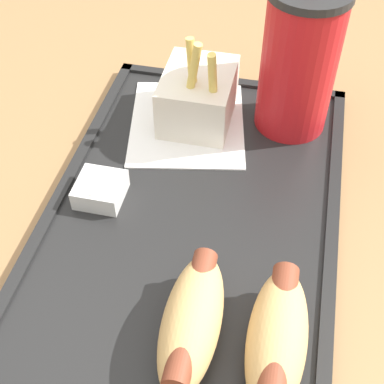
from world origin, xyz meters
name	(u,v)px	position (x,y,z in m)	size (l,w,h in m)	color
food_tray	(192,216)	(-0.05, -0.02, 0.79)	(0.45, 0.28, 0.01)	black
paper_napkin	(187,123)	(-0.18, -0.05, 0.79)	(0.17, 0.15, 0.00)	white
soda_cup	(299,61)	(-0.21, 0.06, 0.87)	(0.08, 0.08, 0.20)	red
hot_dog_far	(277,338)	(0.08, 0.08, 0.82)	(0.12, 0.05, 0.05)	tan
hot_dog_near	(192,321)	(0.08, 0.01, 0.82)	(0.12, 0.05, 0.05)	tan
fries_carton	(198,97)	(-0.19, -0.04, 0.82)	(0.10, 0.08, 0.11)	silver
sauce_cup_mayo	(100,189)	(-0.05, -0.11, 0.80)	(0.05, 0.05, 0.02)	silver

